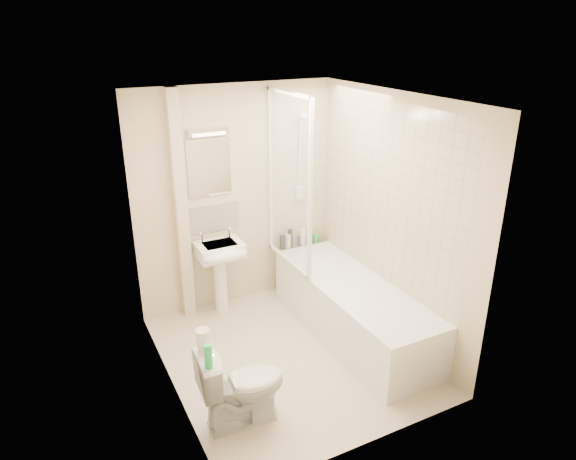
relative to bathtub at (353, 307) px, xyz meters
name	(u,v)px	position (x,y,z in m)	size (l,w,h in m)	color
floor	(289,355)	(-0.75, -0.06, -0.29)	(2.50, 2.50, 0.00)	beige
wall_back	(236,199)	(-0.75, 1.19, 0.91)	(2.20, 0.02, 2.40)	beige
wall_left	(163,265)	(-1.85, -0.06, 0.91)	(0.02, 2.50, 2.40)	beige
wall_right	(391,219)	(0.35, -0.06, 0.91)	(0.02, 2.50, 2.40)	beige
ceiling	(289,98)	(-0.75, -0.06, 2.11)	(2.20, 2.50, 0.02)	white
tile_back	(299,170)	(0.00, 1.18, 1.14)	(0.70, 0.01, 1.75)	beige
tile_right	(388,195)	(0.34, 0.00, 1.14)	(0.01, 2.10, 1.75)	beige
pipe_boxing	(181,209)	(-1.37, 1.13, 0.91)	(0.12, 0.12, 2.40)	beige
splashback	(212,218)	(-1.03, 1.18, 0.74)	(0.60, 0.01, 0.30)	beige
mirror	(209,168)	(-1.03, 1.18, 1.29)	(0.46, 0.01, 0.60)	white
strip_light	(208,132)	(-1.03, 1.15, 1.66)	(0.42, 0.07, 0.07)	silver
bathtub	(353,307)	(0.00, 0.00, 0.00)	(0.70, 2.10, 0.55)	white
shower_screen	(289,182)	(-0.35, 0.74, 1.16)	(0.04, 0.92, 1.80)	white
shower_fixture	(300,160)	(0.00, 1.13, 1.26)	(0.10, 0.16, 0.99)	white
pedestal_sink	(221,259)	(-1.03, 0.95, 0.36)	(0.48, 0.46, 0.93)	white
bottle_black_a	(282,242)	(-0.24, 1.10, 0.34)	(0.06, 0.06, 0.16)	black
bottle_white_a	(288,241)	(-0.16, 1.10, 0.34)	(0.06, 0.06, 0.17)	white
bottle_black_b	(290,238)	(-0.14, 1.10, 0.37)	(0.06, 0.06, 0.21)	black
bottle_blue	(299,241)	(-0.03, 1.10, 0.32)	(0.04, 0.04, 0.11)	navy
bottle_cream	(303,237)	(0.02, 1.10, 0.36)	(0.07, 0.07, 0.19)	#F8E1C0
bottle_white_b	(309,238)	(0.10, 1.10, 0.32)	(0.06, 0.06, 0.12)	white
bottle_green	(316,238)	(0.20, 1.10, 0.30)	(0.07, 0.07, 0.08)	green
toilet	(242,385)	(-1.47, -0.66, 0.05)	(0.69, 0.42, 0.68)	white
toilet_roll_lower	(204,346)	(-1.72, -0.57, 0.44)	(0.10, 0.10, 0.09)	white
toilet_roll_upper	(203,336)	(-1.73, -0.59, 0.53)	(0.11, 0.11, 0.11)	white
green_bottle	(208,356)	(-1.75, -0.77, 0.48)	(0.06, 0.06, 0.19)	#28C15E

